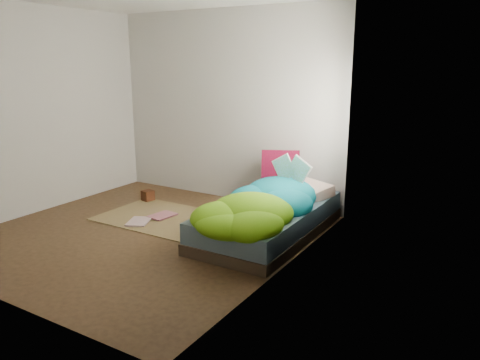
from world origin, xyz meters
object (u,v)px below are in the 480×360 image
at_px(floor_book_b, 156,214).
at_px(wooden_box, 148,195).
at_px(floor_book_a, 129,221).
at_px(open_book, 291,160).
at_px(bed, 269,220).
at_px(pillow_magenta, 280,169).

bearing_deg(floor_book_b, wooden_box, 147.25).
distance_m(wooden_box, floor_book_a, 0.93).
xyz_separation_m(open_book, floor_book_a, (-1.72, -0.89, -0.78)).
bearing_deg(floor_book_b, floor_book_a, -96.77).
bearing_deg(bed, floor_book_b, -174.07).
relative_size(bed, wooden_box, 14.23).
bearing_deg(floor_book_a, wooden_box, 94.29).
bearing_deg(bed, wooden_box, 172.00).
bearing_deg(wooden_box, floor_book_a, -62.03).
distance_m(open_book, floor_book_a, 2.09).
bearing_deg(floor_book_a, bed, -5.49).
height_order(bed, open_book, open_book).
distance_m(pillow_magenta, floor_book_a, 1.98).
relative_size(wooden_box, floor_book_b, 0.43).
bearing_deg(floor_book_a, floor_book_b, 52.15).
distance_m(bed, open_book, 0.74).
height_order(pillow_magenta, floor_book_b, pillow_magenta).
relative_size(bed, pillow_magenta, 4.20).
bearing_deg(bed, floor_book_a, -161.82).
relative_size(open_book, wooden_box, 2.94).
height_order(bed, wooden_box, bed).
height_order(pillow_magenta, wooden_box, pillow_magenta).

